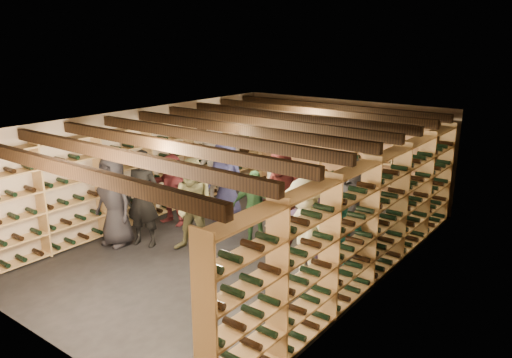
{
  "coord_description": "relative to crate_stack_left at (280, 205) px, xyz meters",
  "views": [
    {
      "loc": [
        5.59,
        -6.89,
        3.88
      ],
      "look_at": [
        0.2,
        0.2,
        1.31
      ],
      "focal_mm": 35.0,
      "sensor_mm": 36.0,
      "label": 1
    }
  ],
  "objects": [
    {
      "name": "person_11",
      "position": [
        1.86,
        -1.77,
        0.48
      ],
      "size": [
        1.43,
        0.94,
        1.48
      ],
      "primitive_type": "imported",
      "rotation": [
        0.0,
        0.0,
        -0.4
      ],
      "color": "slate",
      "rests_on": "ground"
    },
    {
      "name": "crate_stack_right",
      "position": [
        1.63,
        -0.5,
        0.08
      ],
      "size": [
        0.56,
        0.44,
        0.68
      ],
      "rotation": [
        0.0,
        0.0,
        -0.23
      ],
      "color": "tan",
      "rests_on": "ground"
    },
    {
      "name": "person_3",
      "position": [
        2.04,
        -2.29,
        0.61
      ],
      "size": [
        1.25,
        0.9,
        1.74
      ],
      "primitive_type": "imported",
      "rotation": [
        0.0,
        0.0,
        -0.25
      ],
      "color": "#ECECBA",
      "rests_on": "ground"
    },
    {
      "name": "person_7",
      "position": [
        0.29,
        -0.72,
        0.5
      ],
      "size": [
        0.65,
        0.56,
        1.5
      ],
      "primitive_type": "imported",
      "rotation": [
        0.0,
        0.0,
        -0.43
      ],
      "color": "gray",
      "rests_on": "ground"
    },
    {
      "name": "wine_rack_back",
      "position": [
        0.34,
        2.03,
        0.82
      ],
      "size": [
        4.7,
        0.3,
        2.15
      ],
      "color": "tan",
      "rests_on": "ground"
    },
    {
      "name": "wine_rack_right",
      "position": [
        2.91,
        -1.8,
        0.82
      ],
      "size": [
        0.32,
        7.5,
        2.15
      ],
      "color": "tan",
      "rests_on": "ground"
    },
    {
      "name": "walls",
      "position": [
        0.34,
        -1.8,
        0.95
      ],
      "size": [
        5.52,
        8.02,
        2.4
      ],
      "color": "#C7B39B",
      "rests_on": "ground"
    },
    {
      "name": "person_6",
      "position": [
        -0.79,
        -0.92,
        0.64
      ],
      "size": [
        0.97,
        0.72,
        1.79
      ],
      "primitive_type": "imported",
      "rotation": [
        0.0,
        0.0,
        0.19
      ],
      "color": "#24254C",
      "rests_on": "ground"
    },
    {
      "name": "person_12",
      "position": [
        2.06,
        -0.57,
        0.61
      ],
      "size": [
        0.88,
        0.61,
        1.72
      ],
      "primitive_type": "imported",
      "rotation": [
        0.0,
        0.0,
        0.08
      ],
      "color": "#35353A",
      "rests_on": "ground"
    },
    {
      "name": "person_8",
      "position": [
        0.85,
        -1.18,
        0.65
      ],
      "size": [
        0.99,
        0.83,
        1.82
      ],
      "primitive_type": "imported",
      "rotation": [
        0.0,
        0.0,
        -0.17
      ],
      "color": "#461816",
      "rests_on": "ground"
    },
    {
      "name": "ground",
      "position": [
        0.34,
        -1.8,
        -0.26
      ],
      "size": [
        8.0,
        8.0,
        0.0
      ],
      "primitive_type": "plane",
      "color": "black",
      "rests_on": "ground"
    },
    {
      "name": "ceiling_joists",
      "position": [
        0.34,
        -1.8,
        2.01
      ],
      "size": [
        5.4,
        7.12,
        0.18
      ],
      "color": "black",
      "rests_on": "ground"
    },
    {
      "name": "person_10",
      "position": [
        0.51,
        -1.62,
        0.48
      ],
      "size": [
        0.94,
        0.64,
        1.48
      ],
      "primitive_type": "imported",
      "rotation": [
        0.0,
        0.0,
        0.36
      ],
      "color": "#254C28",
      "rests_on": "ground"
    },
    {
      "name": "person_0",
      "position": [
        -1.61,
        -3.2,
        0.62
      ],
      "size": [
        0.88,
        0.59,
        1.76
      ],
      "primitive_type": "imported",
      "rotation": [
        0.0,
        0.0,
        0.04
      ],
      "color": "black",
      "rests_on": "ground"
    },
    {
      "name": "person_1",
      "position": [
        -1.15,
        -2.89,
        0.67
      ],
      "size": [
        0.78,
        0.64,
        1.85
      ],
      "primitive_type": "imported",
      "rotation": [
        0.0,
        0.0,
        0.34
      ],
      "color": "black",
      "rests_on": "ground"
    },
    {
      "name": "wine_rack_left",
      "position": [
        -2.23,
        -1.8,
        0.82
      ],
      "size": [
        0.32,
        7.5,
        2.15
      ],
      "color": "tan",
      "rests_on": "ground"
    },
    {
      "name": "person_2",
      "position": [
        -0.17,
        -2.53,
        0.63
      ],
      "size": [
        1.05,
        0.95,
        1.77
      ],
      "primitive_type": "imported",
      "rotation": [
        0.0,
        0.0,
        0.4
      ],
      "color": "brown",
      "rests_on": "ground"
    },
    {
      "name": "person_9",
      "position": [
        -1.5,
        -0.5,
        0.68
      ],
      "size": [
        1.36,
        1.04,
        1.87
      ],
      "primitive_type": "imported",
      "rotation": [
        0.0,
        0.0,
        0.32
      ],
      "color": "#B4AEA3",
      "rests_on": "ground"
    },
    {
      "name": "person_4",
      "position": [
        2.52,
        -2.01,
        0.5
      ],
      "size": [
        0.95,
        0.61,
        1.51
      ],
      "primitive_type": "imported",
      "rotation": [
        0.0,
        0.0,
        0.3
      ],
      "color": "#1D7874",
      "rests_on": "ground"
    },
    {
      "name": "crate_stack_left",
      "position": [
        0.0,
        0.0,
        0.0
      ],
      "size": [
        0.58,
        0.47,
        0.51
      ],
      "rotation": [
        0.0,
        0.0,
        0.31
      ],
      "color": "tan",
      "rests_on": "ground"
    },
    {
      "name": "ceiling",
      "position": [
        0.34,
        -1.8,
        2.15
      ],
      "size": [
        5.5,
        8.0,
        0.01
      ],
      "primitive_type": "cube",
      "color": "beige",
      "rests_on": "walls"
    },
    {
      "name": "person_5",
      "position": [
        -1.58,
        -1.76,
        0.5
      ],
      "size": [
        1.41,
        0.48,
        1.52
      ],
      "primitive_type": "imported",
      "rotation": [
        0.0,
        0.0,
        0.02
      ],
      "color": "maroon",
      "rests_on": "ground"
    },
    {
      "name": "crate_loose",
      "position": [
        0.42,
        1.2,
        -0.17
      ],
      "size": [
        0.54,
        0.4,
        0.17
      ],
      "primitive_type": "cube",
      "rotation": [
        0.0,
        0.0,
        0.14
      ],
      "color": "tan",
      "rests_on": "ground"
    }
  ]
}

